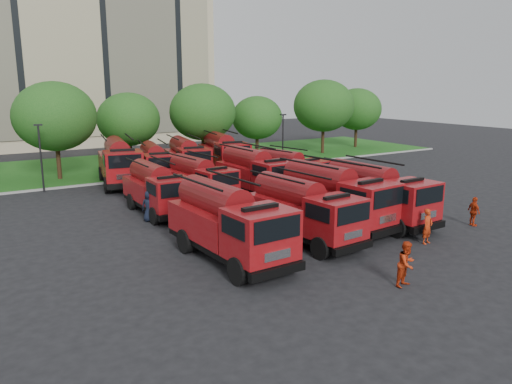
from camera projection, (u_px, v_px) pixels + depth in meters
ground at (284, 227)px, 28.61m from camera, size 140.00×140.00×0.00m
lawn at (135, 164)px, 50.10m from camera, size 70.00×16.00×0.12m
curb at (165, 177)px, 43.40m from camera, size 70.00×0.30×0.14m
apartment_building at (90, 48)px, 66.60m from camera, size 30.00×14.18×25.00m
tree_2 at (55, 116)px, 41.08m from camera, size 6.72×6.72×8.22m
tree_3 at (129, 119)px, 46.93m from camera, size 5.88×5.88×7.19m
tree_4 at (203, 112)px, 49.21m from camera, size 6.55×6.55×8.01m
tree_5 at (257, 118)px, 53.86m from camera, size 5.46×5.46×6.68m
tree_6 at (324, 106)px, 56.52m from camera, size 6.89×6.89×8.42m
tree_7 at (357, 109)px, 61.95m from camera, size 6.05×6.05×7.39m
lamp_post_0 at (41, 154)px, 37.02m from camera, size 0.60×0.25×5.11m
lamp_post_1 at (283, 137)px, 48.44m from camera, size 0.60×0.25×5.11m
fire_truck_0 at (228, 223)px, 22.98m from camera, size 3.10×7.86×3.53m
fire_truck_1 at (303, 211)px, 25.71m from camera, size 3.05×7.34×3.26m
fire_truck_2 at (334, 196)px, 28.27m from camera, size 3.38×7.97×3.54m
fire_truck_3 at (376, 194)px, 29.09m from camera, size 3.02×7.62×3.42m
fire_truck_4 at (157, 189)px, 31.30m from camera, size 2.55×6.84×3.10m
fire_truck_5 at (200, 180)px, 34.25m from camera, size 2.90×6.91×3.07m
fire_truck_6 at (255, 173)px, 35.89m from camera, size 2.88×7.57×3.43m
fire_truck_7 at (290, 170)px, 38.11m from camera, size 3.42×6.91×3.01m
fire_truck_8 at (119, 162)px, 39.92m from camera, size 4.20×8.38×3.65m
fire_truck_9 at (155, 164)px, 40.83m from camera, size 3.69×7.28×3.17m
fire_truck_10 at (187, 158)px, 43.06m from camera, size 3.76×7.69×3.36m
fire_truck_11 at (223, 153)px, 45.37m from camera, size 4.03×8.16×3.56m
firefighter_0 at (426, 243)px, 25.67m from camera, size 0.75×0.60×1.83m
firefighter_1 at (405, 286)px, 20.32m from camera, size 1.00×0.67×1.89m
firefighter_2 at (473, 226)px, 28.83m from camera, size 0.86×1.13×1.70m
firefighter_3 at (375, 218)px, 30.54m from camera, size 1.21×1.02×1.67m
firefighter_4 at (150, 221)px, 29.71m from camera, size 1.09×1.03×1.88m
firefighter_5 at (371, 193)px, 37.39m from camera, size 1.89×1.41×1.87m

